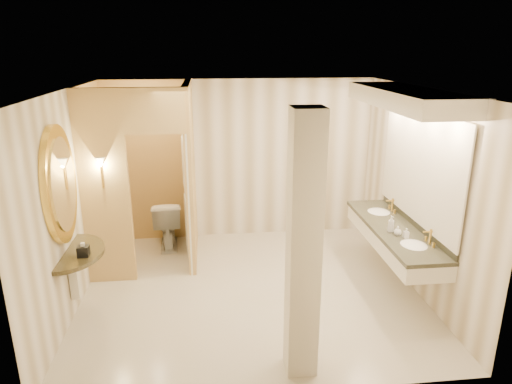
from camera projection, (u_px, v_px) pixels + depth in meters
floor at (251, 290)px, 6.28m from camera, size 4.50×4.50×0.00m
ceiling at (250, 90)px, 5.45m from camera, size 4.50×4.50×0.00m
wall_back at (239, 160)px, 7.76m from camera, size 4.50×0.02×2.70m
wall_front at (273, 268)px, 3.97m from camera, size 4.50×0.02×2.70m
wall_left at (70, 203)px, 5.63m from camera, size 0.02×4.00×2.70m
wall_right at (418, 191)px, 6.10m from camera, size 0.02×4.00×2.70m
toilet_closet at (169, 176)px, 6.66m from camera, size 1.50×1.55×2.70m
wall_sconce at (101, 164)px, 5.96m from camera, size 0.14×0.14×0.42m
vanity at (402, 173)px, 5.92m from camera, size 0.75×2.39×2.09m
console_shelf at (63, 214)px, 5.27m from camera, size 1.06×1.06×1.98m
pillar at (304, 249)px, 4.35m from camera, size 0.30×0.30×2.70m
tissue_box at (83, 251)px, 5.27m from camera, size 0.13×0.13×0.13m
toilet at (167, 223)px, 7.54m from camera, size 0.51×0.83×0.82m
soap_bottle_a at (406, 233)px, 5.77m from camera, size 0.07×0.07×0.13m
soap_bottle_b at (398, 231)px, 5.86m from camera, size 0.11×0.11×0.12m
soap_bottle_c at (391, 224)px, 5.95m from camera, size 0.10×0.10×0.22m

